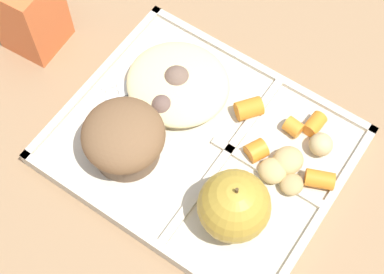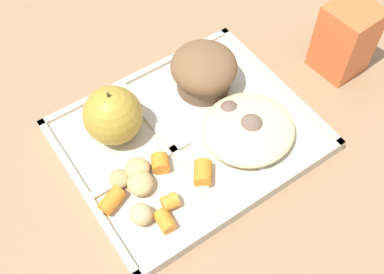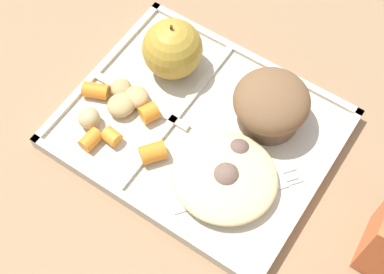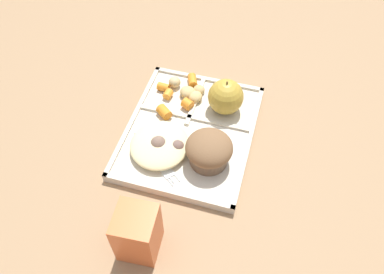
% 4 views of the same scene
% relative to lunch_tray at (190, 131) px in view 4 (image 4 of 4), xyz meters
% --- Properties ---
extents(ground, '(6.00, 6.00, 0.00)m').
position_rel_lunch_tray_xyz_m(ground, '(0.00, 0.00, -0.01)').
color(ground, '#997551').
extents(lunch_tray, '(0.33, 0.27, 0.02)m').
position_rel_lunch_tray_xyz_m(lunch_tray, '(0.00, 0.00, 0.00)').
color(lunch_tray, beige).
rests_on(lunch_tray, ground).
extents(green_apple, '(0.08, 0.08, 0.09)m').
position_rel_lunch_tray_xyz_m(green_apple, '(-0.08, 0.06, 0.05)').
color(green_apple, '#B79333').
rests_on(green_apple, lunch_tray).
extents(bran_muffin, '(0.10, 0.10, 0.07)m').
position_rel_lunch_tray_xyz_m(bran_muffin, '(0.07, 0.06, 0.04)').
color(bran_muffin, brown).
rests_on(bran_muffin, lunch_tray).
extents(carrot_slice_center, '(0.02, 0.03, 0.02)m').
position_rel_lunch_tray_xyz_m(carrot_slice_center, '(-0.10, -0.09, 0.02)').
color(carrot_slice_center, orange).
rests_on(carrot_slice_center, lunch_tray).
extents(carrot_slice_back, '(0.02, 0.02, 0.02)m').
position_rel_lunch_tray_xyz_m(carrot_slice_back, '(-0.08, -0.08, 0.02)').
color(carrot_slice_back, orange).
rests_on(carrot_slice_back, lunch_tray).
extents(carrot_slice_near_corner, '(0.04, 0.04, 0.02)m').
position_rel_lunch_tray_xyz_m(carrot_slice_near_corner, '(-0.02, -0.07, 0.02)').
color(carrot_slice_near_corner, orange).
rests_on(carrot_slice_near_corner, lunch_tray).
extents(carrot_slice_large, '(0.04, 0.03, 0.02)m').
position_rel_lunch_tray_xyz_m(carrot_slice_large, '(-0.14, -0.03, 0.02)').
color(carrot_slice_large, orange).
rests_on(carrot_slice_large, lunch_tray).
extents(carrot_slice_edge, '(0.03, 0.03, 0.02)m').
position_rel_lunch_tray_xyz_m(carrot_slice_edge, '(-0.06, -0.02, 0.02)').
color(carrot_slice_edge, orange).
rests_on(carrot_slice_edge, lunch_tray).
extents(potato_chunk_browned, '(0.04, 0.04, 0.03)m').
position_rel_lunch_tray_xyz_m(potato_chunk_browned, '(-0.12, -0.07, 0.02)').
color(potato_chunk_browned, tan).
rests_on(potato_chunk_browned, lunch_tray).
extents(potato_chunk_large, '(0.03, 0.04, 0.02)m').
position_rel_lunch_tray_xyz_m(potato_chunk_large, '(-0.11, -0.01, 0.02)').
color(potato_chunk_large, tan).
rests_on(potato_chunk_large, lunch_tray).
extents(potato_chunk_golden, '(0.04, 0.04, 0.02)m').
position_rel_lunch_tray_xyz_m(potato_chunk_golden, '(-0.09, -0.01, 0.02)').
color(potato_chunk_golden, tan).
rests_on(potato_chunk_golden, lunch_tray).
extents(potato_chunk_small, '(0.04, 0.05, 0.02)m').
position_rel_lunch_tray_xyz_m(potato_chunk_small, '(-0.10, -0.03, 0.02)').
color(potato_chunk_small, tan).
rests_on(potato_chunk_small, lunch_tray).
extents(egg_noodle_pile, '(0.13, 0.12, 0.03)m').
position_rel_lunch_tray_xyz_m(egg_noodle_pile, '(0.07, -0.05, 0.02)').
color(egg_noodle_pile, beige).
rests_on(egg_noodle_pile, lunch_tray).
extents(meatball_back, '(0.03, 0.03, 0.03)m').
position_rel_lunch_tray_xyz_m(meatball_back, '(0.06, -0.01, 0.02)').
color(meatball_back, brown).
rests_on(meatball_back, lunch_tray).
extents(meatball_front, '(0.04, 0.04, 0.04)m').
position_rel_lunch_tray_xyz_m(meatball_front, '(0.07, -0.05, 0.02)').
color(meatball_front, '#755B4C').
rests_on(meatball_front, lunch_tray).
extents(plastic_fork, '(0.11, 0.13, 0.00)m').
position_rel_lunch_tray_xyz_m(plastic_fork, '(0.10, -0.04, 0.01)').
color(plastic_fork, silver).
rests_on(plastic_fork, lunch_tray).
extents(milk_carton, '(0.07, 0.07, 0.11)m').
position_rel_lunch_tray_xyz_m(milk_carton, '(0.27, -0.01, 0.05)').
color(milk_carton, orange).
rests_on(milk_carton, ground).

